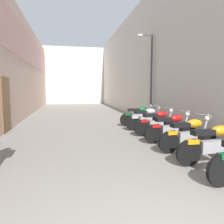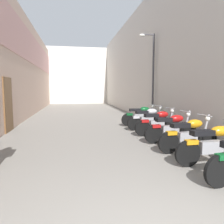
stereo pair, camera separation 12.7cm
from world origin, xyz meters
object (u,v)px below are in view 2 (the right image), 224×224
(motorcycle_fourth, at_px, (172,127))
(street_lamp, at_px, (151,71))
(motorcycle_second, at_px, (213,143))
(motorcycle_sixth, at_px, (148,118))
(motorcycle_seventh, at_px, (141,115))
(motorcycle_fifth, at_px, (158,122))
(motorcycle_third, at_px, (189,134))

(motorcycle_fourth, height_order, street_lamp, street_lamp)
(motorcycle_second, xyz_separation_m, street_lamp, (0.70, 5.92, 2.09))
(motorcycle_sixth, bearing_deg, motorcycle_seventh, 90.00)
(motorcycle_second, distance_m, motorcycle_fifth, 3.24)
(motorcycle_second, bearing_deg, motorcycle_seventh, 90.00)
(motorcycle_third, xyz_separation_m, motorcycle_sixth, (0.00, 3.31, 0.00))
(motorcycle_second, bearing_deg, motorcycle_fifth, 90.00)
(motorcycle_third, height_order, motorcycle_seventh, same)
(motorcycle_seventh, distance_m, street_lamp, 2.28)
(motorcycle_third, distance_m, motorcycle_sixth, 3.31)
(motorcycle_fourth, bearing_deg, motorcycle_fifth, 90.00)
(motorcycle_fifth, distance_m, motorcycle_sixth, 1.11)
(motorcycle_fifth, bearing_deg, motorcycle_seventh, 90.00)
(motorcycle_sixth, relative_size, motorcycle_seventh, 1.00)
(motorcycle_second, height_order, motorcycle_seventh, same)
(motorcycle_fifth, bearing_deg, street_lamp, 75.44)
(motorcycle_second, relative_size, motorcycle_fourth, 1.00)
(motorcycle_sixth, xyz_separation_m, motorcycle_seventh, (0.00, 0.97, 0.00))
(motorcycle_sixth, bearing_deg, motorcycle_fifth, -90.00)
(motorcycle_third, bearing_deg, motorcycle_second, -90.00)
(motorcycle_fourth, bearing_deg, motorcycle_second, -90.00)
(motorcycle_fifth, bearing_deg, motorcycle_second, -90.00)
(motorcycle_fourth, relative_size, street_lamp, 0.42)
(motorcycle_second, distance_m, motorcycle_third, 1.05)
(motorcycle_fourth, relative_size, motorcycle_sixth, 1.00)
(motorcycle_third, xyz_separation_m, motorcycle_fifth, (-0.00, 2.19, 0.00))
(motorcycle_fifth, distance_m, street_lamp, 3.46)
(motorcycle_fourth, xyz_separation_m, motorcycle_sixth, (-0.00, 2.24, 0.00))
(motorcycle_sixth, bearing_deg, motorcycle_second, -90.00)
(motorcycle_third, xyz_separation_m, motorcycle_seventh, (0.00, 4.28, 0.00))
(motorcycle_fourth, xyz_separation_m, motorcycle_seventh, (0.00, 3.22, 0.00))
(motorcycle_fifth, bearing_deg, motorcycle_sixth, 90.00)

